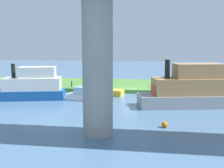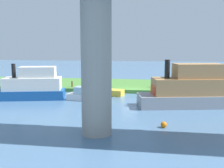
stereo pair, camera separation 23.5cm
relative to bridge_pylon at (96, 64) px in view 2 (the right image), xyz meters
The scene contains 10 objects.
ground_plane 18.08m from the bridge_pylon, 93.93° to the right, with size 160.00×160.00×0.00m, color #4C7093.
grassy_bank 23.83m from the bridge_pylon, 92.92° to the right, with size 80.00×12.00×0.50m, color #4C8438.
bridge_pylon is the anchor object (origin of this frame).
person_on_bank 21.00m from the bridge_pylon, 102.66° to the right, with size 0.48×0.48×1.39m.
mooring_post 20.54m from the bridge_pylon, 67.61° to the right, with size 0.20×0.20×0.89m, color brown.
houseboat_blue 13.43m from the bridge_pylon, 127.06° to the right, with size 10.39×5.24×5.07m.
skiff_small 16.30m from the bridge_pylon, 47.53° to the right, with size 9.00×4.75×4.38m.
motorboat_white 13.37m from the bridge_pylon, 72.23° to the right, with size 5.08×2.39×1.63m.
motorboat_red 16.64m from the bridge_pylon, 81.38° to the right, with size 5.25×2.70×1.67m.
marker_buoy 7.40m from the bridge_pylon, 155.16° to the right, with size 0.50×0.50×0.50m, color orange.
Camera 2 is at (-2.80, 35.86, 6.48)m, focal length 42.38 mm.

